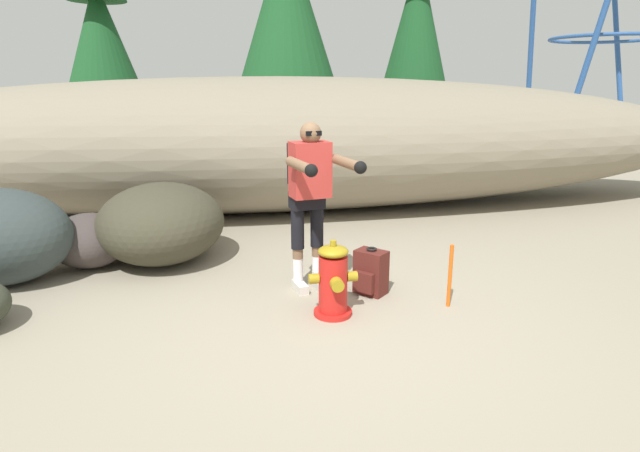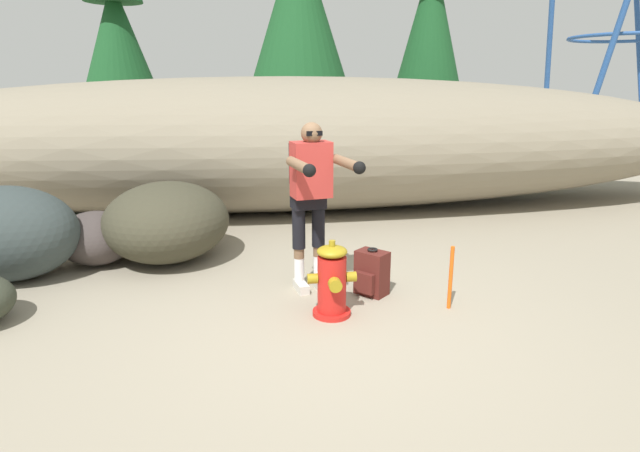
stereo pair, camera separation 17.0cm
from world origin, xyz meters
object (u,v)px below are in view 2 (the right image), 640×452
Objects in this scene: boulder_outlier at (96,238)px; boulder_large at (167,222)px; spare_backpack at (371,273)px; boulder_mid at (7,234)px; utility_worker at (311,186)px; survey_stake at (451,278)px; fire_hydrant at (332,282)px.

boulder_large is at bearing 3.29° from boulder_outlier.
spare_backpack is 0.32× the size of boulder_mid.
boulder_outlier is (-2.34, 1.15, -0.76)m from utility_worker.
fire_hydrant is at bearing 179.70° from survey_stake.
utility_worker reaches higher than spare_backpack.
survey_stake is at bearing -0.30° from fire_hydrant.
spare_backpack is at bearing -32.75° from boulder_large.
boulder_mid reaches higher than boulder_outlier.
boulder_large reaches higher than boulder_outlier.
boulder_large is at bearing 15.49° from boulder_mid.
fire_hydrant is 0.48× the size of boulder_mid.
boulder_large is at bearing 132.86° from fire_hydrant.
boulder_mid is at bearing -153.26° from boulder_outlier.
survey_stake is (1.10, -0.01, -0.02)m from fire_hydrant.
boulder_mid is 4.53m from survey_stake.
boulder_mid is at bearing -114.69° from utility_worker.
survey_stake is (1.21, -0.60, -0.77)m from utility_worker.
boulder_large is (-1.66, 1.79, 0.14)m from fire_hydrant.
boulder_mid reaches higher than spare_backpack.
fire_hydrant is at bearing -22.82° from boulder_mid.
boulder_outlier is 1.46× the size of survey_stake.
survey_stake is at bearing -33.04° from boulder_large.
boulder_outlier is at bearing -127.07° from utility_worker.
utility_worker is at bearing -59.62° from spare_backpack.
spare_backpack is at bearing 62.75° from utility_worker.
spare_backpack is at bearing 146.03° from survey_stake.
utility_worker reaches higher than boulder_outlier.
utility_worker is 2.78× the size of survey_stake.
boulder_mid is (-3.68, 0.93, 0.28)m from spare_backpack.
survey_stake is (3.55, -1.75, -0.01)m from boulder_outlier.
fire_hydrant reaches higher than survey_stake.
utility_worker is at bearing -26.19° from boulder_outlier.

